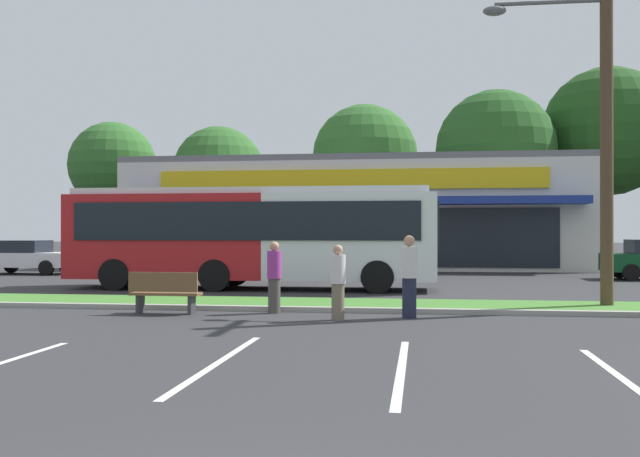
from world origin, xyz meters
TOP-DOWN VIEW (x-y plane):
  - grass_median at (0.00, 14.00)m, footprint 56.00×2.20m
  - curb_lip at (0.00, 12.78)m, footprint 56.00×0.24m
  - parking_stripe_1 at (-1.47, 6.25)m, footprint 0.12×4.80m
  - parking_stripe_2 at (1.12, 6.13)m, footprint 0.12×4.80m
  - parking_stripe_3 at (3.91, 5.68)m, footprint 0.12×4.80m
  - storefront_building at (-2.03, 35.99)m, footprint 22.92×13.32m
  - tree_far_left at (-20.48, 45.18)m, footprint 6.18×6.18m
  - tree_left at (-12.38, 44.22)m, footprint 6.28×6.28m
  - tree_mid_left at (-2.51, 46.49)m, footprint 7.33×7.33m
  - tree_mid at (6.04, 42.77)m, footprint 7.51×7.51m
  - tree_mid_right at (13.36, 45.17)m, footprint 8.34×8.34m
  - utility_pole at (5.61, 14.17)m, footprint 3.03×2.40m
  - city_bus at (-4.05, 19.09)m, footprint 11.90×2.66m
  - bus_stop_bench at (-4.35, 11.91)m, footprint 1.60×0.45m
  - car_0 at (-15.70, 25.71)m, footprint 4.25×1.94m
  - pedestrian_near_bench at (-0.35, 11.33)m, footprint 0.32×0.32m
  - pedestrian_by_pole at (1.13, 11.93)m, footprint 0.36×0.36m
  - pedestrian_mid at (-1.94, 12.43)m, footprint 0.33×0.33m

SIDE VIEW (x-z plane):
  - parking_stripe_1 at x=-1.47m, z-range 0.00..0.01m
  - parking_stripe_2 at x=1.12m, z-range 0.00..0.01m
  - parking_stripe_3 at x=3.91m, z-range 0.00..0.01m
  - grass_median at x=0.00m, z-range 0.00..0.12m
  - curb_lip at x=0.00m, z-range 0.00..0.12m
  - bus_stop_bench at x=-4.35m, z-range 0.03..0.98m
  - car_0 at x=-15.70m, z-range 0.02..1.49m
  - pedestrian_near_bench at x=-0.35m, z-range 0.00..1.59m
  - pedestrian_mid at x=-1.94m, z-range 0.00..1.64m
  - pedestrian_by_pole at x=1.13m, z-range 0.00..1.79m
  - city_bus at x=-4.05m, z-range 0.14..3.39m
  - storefront_building at x=-2.03m, z-range 0.00..5.57m
  - utility_pole at x=5.61m, z-range 0.35..10.59m
  - tree_left at x=-12.38m, z-range 1.38..10.45m
  - tree_far_left at x=-20.48m, z-range 1.74..11.42m
  - tree_mid at x=6.04m, z-range 1.63..12.41m
  - tree_mid_left at x=-2.51m, z-range 1.69..12.41m
  - tree_mid_right at x=13.36m, z-range 2.08..14.60m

